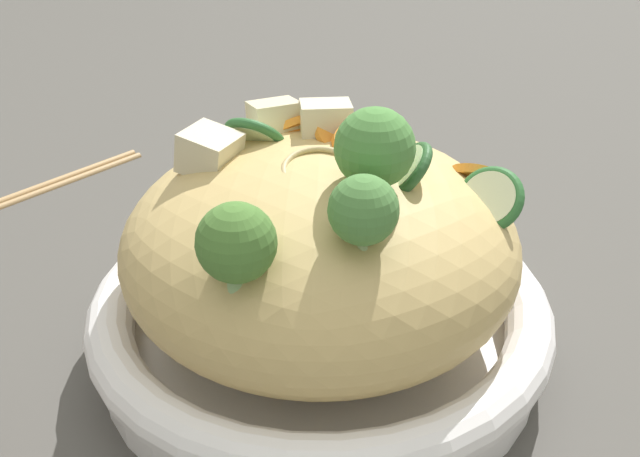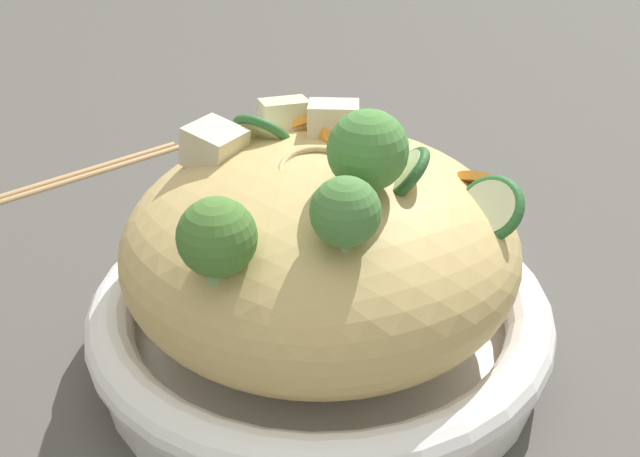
% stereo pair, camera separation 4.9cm
% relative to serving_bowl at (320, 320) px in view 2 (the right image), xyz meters
% --- Properties ---
extents(ground_plane, '(3.00, 3.00, 0.00)m').
position_rel_serving_bowl_xyz_m(ground_plane, '(0.00, 0.00, -0.03)').
color(ground_plane, '#4B4843').
extents(serving_bowl, '(0.30, 0.30, 0.05)m').
position_rel_serving_bowl_xyz_m(serving_bowl, '(0.00, 0.00, 0.00)').
color(serving_bowl, white).
rests_on(serving_bowl, ground_plane).
extents(noodle_heap, '(0.24, 0.24, 0.13)m').
position_rel_serving_bowl_xyz_m(noodle_heap, '(0.00, 0.00, 0.06)').
color(noodle_heap, tan).
rests_on(noodle_heap, serving_bowl).
extents(broccoli_florets, '(0.14, 0.10, 0.07)m').
position_rel_serving_bowl_xyz_m(broccoli_florets, '(0.01, 0.06, 0.12)').
color(broccoli_florets, '#92B175').
rests_on(broccoli_florets, serving_bowl).
extents(carrot_coins, '(0.14, 0.14, 0.04)m').
position_rel_serving_bowl_xyz_m(carrot_coins, '(-0.02, -0.05, 0.11)').
color(carrot_coins, orange).
rests_on(carrot_coins, serving_bowl).
extents(zucchini_slices, '(0.17, 0.13, 0.05)m').
position_rel_serving_bowl_xyz_m(zucchini_slices, '(-0.04, 0.01, 0.11)').
color(zucchini_slices, beige).
rests_on(zucchini_slices, serving_bowl).
extents(chicken_chunks, '(0.12, 0.07, 0.04)m').
position_rel_serving_bowl_xyz_m(chicken_chunks, '(0.02, -0.04, 0.12)').
color(chicken_chunks, beige).
rests_on(chicken_chunks, serving_bowl).
extents(chopsticks_pair, '(0.21, 0.14, 0.01)m').
position_rel_serving_bowl_xyz_m(chopsticks_pair, '(0.20, -0.29, -0.02)').
color(chopsticks_pair, tan).
rests_on(chopsticks_pair, ground_plane).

